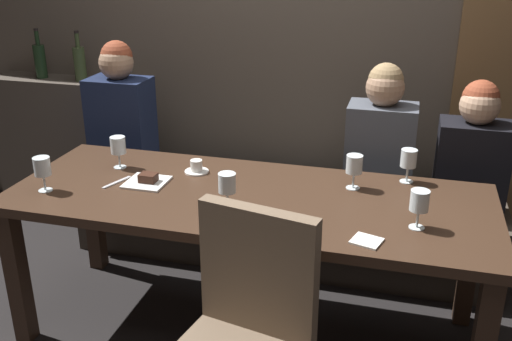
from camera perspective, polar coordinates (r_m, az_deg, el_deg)
ground at (r=3.03m, az=-0.71°, el=-15.24°), size 9.00×9.00×0.00m
back_counter at (r=4.25m, az=-17.25°, el=2.30°), size 1.10×0.28×0.95m
dining_table at (r=2.69m, az=-0.78°, el=-4.08°), size 2.20×0.84×0.74m
banquette_bench at (r=3.48m, az=2.44°, el=-5.48°), size 2.50×0.44×0.45m
chair_near_side at (r=2.10m, az=-1.20°, el=-15.38°), size 0.52×0.52×0.98m
diner_redhead at (r=3.58m, az=-13.10°, el=5.36°), size 0.36×0.24×0.83m
diner_bearded at (r=3.19m, az=12.12°, el=2.94°), size 0.36×0.24×0.78m
diner_far_end at (r=3.21m, az=20.48°, el=1.61°), size 0.36×0.24×0.72m
wine_bottle_dark_red at (r=4.19m, az=-20.41°, el=10.13°), size 0.08×0.08×0.33m
wine_bottle_pale_label at (r=4.01m, az=-16.89°, el=10.06°), size 0.08×0.08×0.33m
wine_glass_end_right at (r=3.00m, az=-13.36°, el=2.36°), size 0.08×0.08×0.16m
wine_glass_near_right at (r=2.83m, az=14.73°, el=1.08°), size 0.08×0.08×0.16m
wine_glass_near_left at (r=2.71m, az=9.61°, el=0.47°), size 0.08×0.08×0.16m
wine_glass_far_right at (r=2.47m, az=-2.85°, el=-1.31°), size 0.08×0.08×0.16m
wine_glass_center_back at (r=2.39m, az=15.72°, el=-3.03°), size 0.08×0.08×0.16m
wine_glass_far_left at (r=2.82m, az=-20.22°, el=0.30°), size 0.08×0.08×0.16m
espresso_cup at (r=2.90m, az=-5.85°, el=0.31°), size 0.12×0.12×0.06m
dessert_plate at (r=2.81m, az=-10.62°, el=-0.99°), size 0.19×0.19×0.05m
fork_on_table at (r=2.85m, az=-13.50°, el=-1.14°), size 0.07×0.17×0.01m
folded_napkin at (r=2.29m, az=10.79°, el=-6.80°), size 0.13×0.13×0.01m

